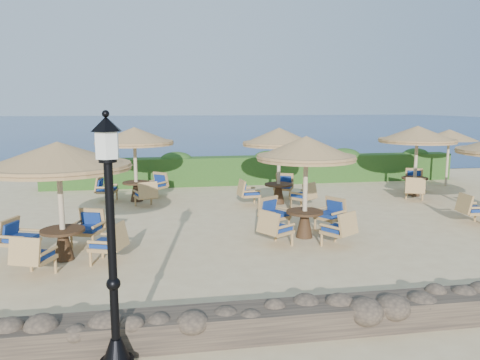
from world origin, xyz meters
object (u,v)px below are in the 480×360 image
Objects in this scene: cafe_set_0 at (59,176)px; cafe_set_4 at (279,151)px; cafe_set_3 at (135,148)px; cafe_set_5 at (417,143)px; extra_parasol at (449,135)px; lamp_post at (112,257)px; cafe_set_1 at (306,171)px.

cafe_set_0 is 1.14× the size of cafe_set_4.
cafe_set_0 is 6.38m from cafe_set_3.
cafe_set_0 is 12.89m from cafe_set_5.
cafe_set_5 reaches higher than extra_parasol.
lamp_post is 10.82m from cafe_set_4.
extra_parasol is at bearing 15.86° from cafe_set_4.
lamp_post is 1.21× the size of cafe_set_1.
cafe_set_1 is at bearing 52.27° from lamp_post.
cafe_set_3 and cafe_set_5 have the same top height.
extra_parasol is at bearing 27.12° from cafe_set_0.
cafe_set_0 is (-14.15, -7.25, -0.27)m from extra_parasol.
cafe_set_4 reaches higher than extra_parasol.
lamp_post is at bearing -71.93° from cafe_set_0.
cafe_set_4 is at bearing -164.14° from extra_parasol.
cafe_set_4 is 0.97× the size of cafe_set_5.
cafe_set_3 is (1.31, 6.25, -0.00)m from cafe_set_0.
lamp_post reaches higher than cafe_set_1.
cafe_set_3 is 10.38m from cafe_set_5.
extra_parasol is 0.84× the size of cafe_set_5.
lamp_post is at bearing -88.75° from cafe_set_3.
extra_parasol is at bearing 37.82° from cafe_set_1.
cafe_set_3 is at bearing 78.15° from cafe_set_0.
cafe_set_5 is (10.35, -0.76, 0.11)m from cafe_set_3.
extra_parasol is 0.76× the size of cafe_set_0.
cafe_set_3 is (-4.54, 5.44, 0.15)m from cafe_set_1.
cafe_set_3 is 0.99× the size of cafe_set_5.
cafe_set_0 is at bearing -172.16° from cafe_set_1.
lamp_post is 11.01m from cafe_set_3.
lamp_post is 17.41m from extra_parasol.
cafe_set_1 and cafe_set_3 have the same top height.
cafe_set_5 is (11.66, 5.48, 0.11)m from cafe_set_0.
cafe_set_1 is 7.46m from cafe_set_5.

